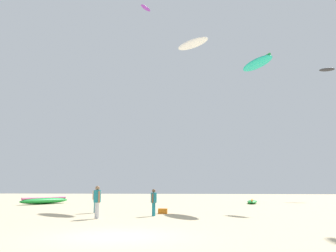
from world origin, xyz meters
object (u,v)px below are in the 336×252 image
Objects in this scene: kite_aloft_1 at (146,8)px; kite_grounded_mid at (45,201)px; person_left at (97,197)px; cooler_box at (163,211)px; kite_grounded_near at (252,202)px; kite_aloft_6 at (193,44)px; person_foreground at (97,199)px; person_midground at (154,200)px; kite_aloft_2 at (257,64)px; kite_aloft_4 at (327,70)px.

kite_grounded_mid is at bearing -118.65° from kite_aloft_1.
person_left is 4.44m from cooler_box.
kite_grounded_near reaches higher than cooler_box.
kite_aloft_6 is at bearing -61.43° from kite_aloft_1.
person_foreground reaches higher than person_midground.
kite_aloft_2 reaches higher than cooler_box.
person_midground is at bearing -125.96° from person_left.
cooler_box is 0.24× the size of kite_aloft_1.
kite_aloft_6 is at bearing 81.50° from cooler_box.
person_foreground is 1.03× the size of person_left.
person_left reaches higher than kite_grounded_near.
kite_aloft_6 is at bearing 4.15° from kite_grounded_mid.
person_left is 34.39m from kite_aloft_1.
kite_grounded_near is (10.38, 16.86, -0.82)m from person_foreground.
kite_grounded_near is at bearing 15.83° from kite_aloft_6.
kite_aloft_2 is 2.04× the size of kite_aloft_4.
kite_aloft_6 is (4.87, 15.30, 14.67)m from person_foreground.
kite_aloft_6 is (-19.43, -19.44, -2.96)m from kite_aloft_4.
kite_grounded_mid is at bearing -175.85° from kite_aloft_6.
person_foreground is 4.26m from person_left.
kite_aloft_4 is at bearing 52.09° from kite_grounded_near.
kite_aloft_4 is (26.14, 7.11, -7.39)m from kite_aloft_1.
kite_aloft_2 reaches higher than person_left.
kite_aloft_1 reaches higher than kite_grounded_near.
kite_aloft_4 is (25.50, 30.65, 17.66)m from person_left.
person_midground is 16.74m from kite_grounded_near.
cooler_box is (4.35, -0.34, -0.82)m from person_left.
kite_aloft_4 reaches higher than person_foreground.
person_midground is 1.98m from cooler_box.
person_left reaches higher than person_midground.
person_left is 17.26m from kite_grounded_near.
person_left is 0.31× the size of kite_grounded_mid.
person_midground is at bearing -127.15° from kite_aloft_2.
kite_aloft_1 is 24.01m from kite_aloft_2.
kite_aloft_1 is 0.61× the size of kite_aloft_6.
person_left is 0.73× the size of kite_aloft_1.
kite_aloft_6 is at bearing 92.59° from person_midground.
kite_aloft_6 is at bearing -134.98° from kite_aloft_4.
person_left is at bearing -88.45° from kite_aloft_1.
kite_grounded_mid is at bearing 174.21° from kite_aloft_2.
person_left is 18.39m from kite_aloft_2.
cooler_box is 16.71m from kite_aloft_2.
kite_grounded_mid is at bearing -172.48° from kite_grounded_near.
person_foreground is 0.38× the size of kite_aloft_2.
person_foreground reaches higher than kite_grounded_mid.
person_midground is 0.92× the size of person_left.
person_left is (-1.20, 4.09, -0.03)m from person_foreground.
person_foreground is 0.32× the size of kite_grounded_mid.
kite_grounded_near is 13.07m from kite_aloft_2.
kite_grounded_mid reaches higher than cooler_box.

